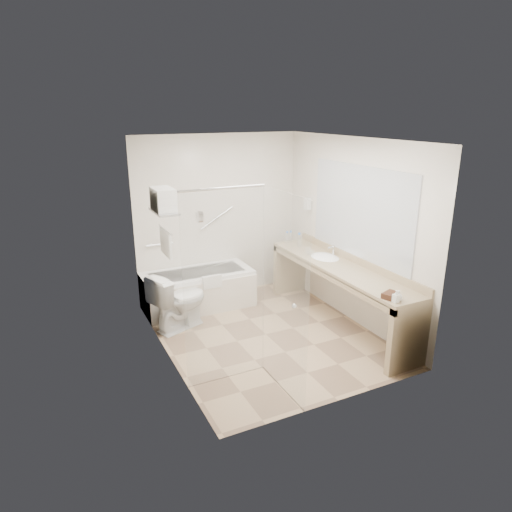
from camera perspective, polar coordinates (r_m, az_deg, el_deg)
name	(u,v)px	position (r m, az deg, el deg)	size (l,w,h in m)	color
floor	(266,334)	(6.10, 1.26, -9.76)	(3.20, 3.20, 0.00)	tan
ceiling	(267,139)	(5.42, 1.44, 14.38)	(2.60, 3.20, 0.10)	silver
wall_back	(219,217)	(7.04, -4.68, 4.86)	(2.60, 0.10, 2.50)	beige
wall_front	(345,287)	(4.35, 11.11, -3.76)	(2.60, 0.10, 2.50)	beige
wall_left	(163,258)	(5.19, -11.51, -0.23)	(0.10, 3.20, 2.50)	beige
wall_right	(352,232)	(6.32, 11.89, 3.00)	(0.10, 3.20, 2.50)	beige
bathtub	(198,289)	(6.85, -7.25, -4.17)	(1.60, 0.73, 0.59)	white
grab_bar_short	(160,244)	(6.80, -11.94, 1.44)	(0.03, 0.03, 0.40)	silver
grab_bar_long	(217,218)	(6.99, -4.94, 4.75)	(0.03, 0.03, 0.60)	silver
shower_enclosure	(253,291)	(4.64, -0.33, -4.45)	(0.96, 0.91, 2.11)	silver
towel_shelf	(164,207)	(5.42, -11.48, 6.07)	(0.24, 0.55, 0.81)	silver
vanity_counter	(339,280)	(6.23, 10.36, -3.02)	(0.55, 2.70, 0.95)	tan
sink	(325,259)	(6.49, 8.59, -0.38)	(0.40, 0.52, 0.14)	white
faucet	(334,250)	(6.54, 9.69, 0.72)	(0.03, 0.03, 0.14)	silver
mirror	(360,212)	(6.13, 12.85, 5.37)	(0.02, 2.00, 1.20)	#B4BAC1
hairdryer_unit	(308,204)	(7.08, 6.47, 6.52)	(0.08, 0.10, 0.18)	silver
toilet	(179,301)	(6.21, -9.59, -5.55)	(0.44, 0.79, 0.78)	white
amenity_basket	(390,295)	(5.24, 16.43, -4.72)	(0.19, 0.12, 0.06)	#422617
soap_bottle_a	(396,299)	(5.14, 17.06, -5.22)	(0.06, 0.14, 0.06)	silver
soap_bottle_b	(398,297)	(5.18, 17.35, -4.88)	(0.09, 0.12, 0.09)	silver
water_bottle_left	(291,237)	(7.11, 4.36, 2.37)	(0.06, 0.06, 0.19)	silver
water_bottle_mid	(287,238)	(7.07, 3.91, 2.29)	(0.06, 0.06, 0.19)	silver
water_bottle_right	(299,240)	(6.90, 5.41, 1.96)	(0.07, 0.07, 0.21)	silver
drinking_glass_near	(312,254)	(6.47, 7.00, 0.30)	(0.06, 0.06, 0.08)	silver
drinking_glass_far	(308,251)	(6.56, 6.50, 0.64)	(0.08, 0.08, 0.10)	silver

